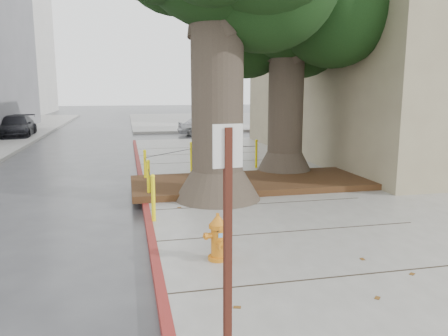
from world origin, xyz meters
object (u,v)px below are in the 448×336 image
(signpost, at_px, (228,256))
(car_silver, at_px, (206,126))
(car_dark, at_px, (16,127))
(car_red, at_px, (288,122))
(fire_hydrant, at_px, (218,237))

(signpost, bearing_deg, car_silver, 73.23)
(car_silver, height_order, car_dark, car_dark)
(car_red, bearing_deg, fire_hydrant, 158.40)
(fire_hydrant, relative_size, car_dark, 0.17)
(car_silver, relative_size, car_red, 0.84)
(car_silver, distance_m, car_dark, 10.76)
(signpost, distance_m, car_dark, 24.47)
(fire_hydrant, xyz_separation_m, car_silver, (3.35, 19.58, 0.06))
(car_dark, bearing_deg, car_red, -2.33)
(fire_hydrant, relative_size, signpost, 0.32)
(fire_hydrant, bearing_deg, car_red, 56.14)
(car_silver, height_order, car_red, car_red)
(fire_hydrant, bearing_deg, signpost, -110.83)
(car_silver, xyz_separation_m, car_red, (5.57, 0.97, 0.08))
(fire_hydrant, bearing_deg, car_silver, 69.89)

